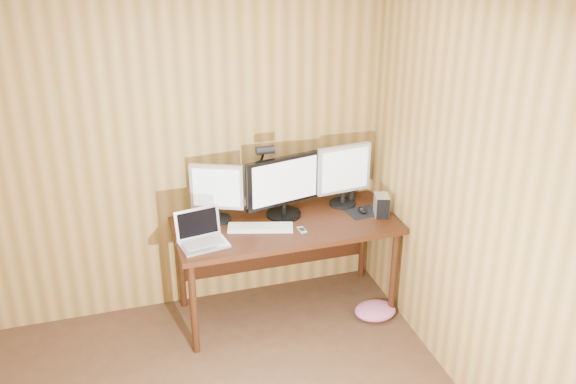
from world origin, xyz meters
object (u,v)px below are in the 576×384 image
monitor_left (217,191)px  desk (283,234)px  mouse (363,210)px  desk_lamp (263,167)px  laptop (201,235)px  keyboard (260,227)px  hard_drive (382,205)px  speaker (352,194)px  monitor_center (284,186)px  phone (302,230)px  monitor_right (344,173)px

monitor_left → desk: bearing=9.2°
mouse → desk_lamp: 0.81m
desk → laptop: size_ratio=4.58×
desk → keyboard: 0.26m
monitor_left → keyboard: monitor_left is taller
hard_drive → speaker: size_ratio=1.37×
monitor_center → mouse: 0.63m
monitor_center → monitor_left: (-0.48, 0.06, -0.01)m
monitor_center → phone: size_ratio=6.33×
phone → desk_lamp: (-0.18, 0.38, 0.35)m
monitor_left → hard_drive: monitor_left is taller
laptop → mouse: laptop is taller
laptop → keyboard: (0.43, 0.07, -0.04)m
monitor_center → hard_drive: (0.69, -0.20, -0.16)m
monitor_left → desk_lamp: bearing=31.2°
monitor_center → keyboard: bearing=-156.6°
monitor_left → laptop: monitor_left is taller
desk → mouse: bearing=-6.7°
laptop → speaker: 1.26m
monitor_right → monitor_center: bearing=179.3°
monitor_left → phone: bearing=-8.3°
speaker → monitor_left: bearing=-178.4°
laptop → phone: bearing=-12.8°
monitor_center → desk_lamp: bearing=126.3°
mouse → phone: size_ratio=1.12×
keyboard → speaker: 0.83m
mouse → hard_drive: (0.11, -0.08, 0.06)m
mouse → desk_lamp: size_ratio=0.18×
desk → hard_drive: hard_drive is taller
desk → monitor_right: 0.64m
keyboard → hard_drive: hard_drive is taller
monitor_left → speaker: bearing=24.8°
laptop → hard_drive: bearing=-8.6°
monitor_right → laptop: bearing=-172.4°
monitor_right → phone: size_ratio=5.17×
mouse → speaker: (-0.00, 0.21, 0.04)m
monitor_right → phone: 0.59m
monitor_right → laptop: size_ratio=1.37×
monitor_right → hard_drive: bearing=-56.5°
monitor_center → monitor_right: 0.48m
monitor_right → keyboard: bearing=-170.0°
desk → desk_lamp: (-0.10, 0.16, 0.48)m
monitor_left → mouse: 1.09m
phone → desk: bearing=106.1°
desk → monitor_center: (0.02, 0.06, 0.36)m
phone → hard_drive: bearing=2.5°
keyboard → hard_drive: bearing=13.1°
monitor_center → monitor_left: 0.48m
monitor_left → monitor_right: 0.96m
keyboard → hard_drive: 0.91m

